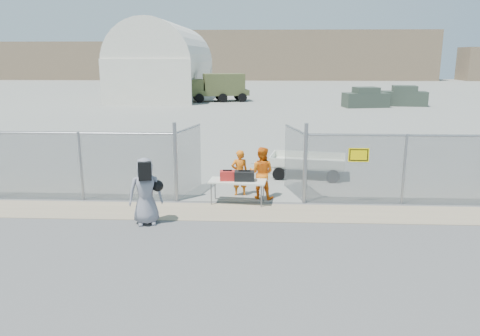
{
  "coord_description": "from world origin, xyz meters",
  "views": [
    {
      "loc": [
        0.65,
        -12.01,
        4.48
      ],
      "look_at": [
        0.0,
        2.0,
        1.1
      ],
      "focal_mm": 35.0,
      "sensor_mm": 36.0,
      "label": 1
    }
  ],
  "objects_px": {
    "security_worker_left": "(240,173)",
    "folding_table": "(238,192)",
    "visitor": "(145,191)",
    "security_worker_right": "(261,173)",
    "utility_trailer": "(308,165)"
  },
  "relations": [
    {
      "from": "security_worker_left",
      "to": "security_worker_right",
      "type": "bearing_deg",
      "value": 146.24
    },
    {
      "from": "folding_table",
      "to": "utility_trailer",
      "type": "distance_m",
      "value": 4.26
    },
    {
      "from": "security_worker_left",
      "to": "visitor",
      "type": "bearing_deg",
      "value": 37.62
    },
    {
      "from": "visitor",
      "to": "utility_trailer",
      "type": "height_order",
      "value": "visitor"
    },
    {
      "from": "security_worker_right",
      "to": "visitor",
      "type": "bearing_deg",
      "value": 53.34
    },
    {
      "from": "visitor",
      "to": "security_worker_right",
      "type": "bearing_deg",
      "value": 22.88
    },
    {
      "from": "security_worker_left",
      "to": "security_worker_right",
      "type": "xyz_separation_m",
      "value": [
        0.71,
        -0.29,
        0.08
      ]
    },
    {
      "from": "visitor",
      "to": "utility_trailer",
      "type": "distance_m",
      "value": 7.28
    },
    {
      "from": "utility_trailer",
      "to": "visitor",
      "type": "bearing_deg",
      "value": -122.56
    },
    {
      "from": "folding_table",
      "to": "security_worker_right",
      "type": "height_order",
      "value": "security_worker_right"
    },
    {
      "from": "folding_table",
      "to": "visitor",
      "type": "xyz_separation_m",
      "value": [
        -2.39,
        -1.92,
        0.55
      ]
    },
    {
      "from": "security_worker_left",
      "to": "folding_table",
      "type": "bearing_deg",
      "value": 76.88
    },
    {
      "from": "folding_table",
      "to": "security_worker_right",
      "type": "bearing_deg",
      "value": 44.72
    },
    {
      "from": "folding_table",
      "to": "security_worker_right",
      "type": "xyz_separation_m",
      "value": [
        0.73,
        0.58,
        0.47
      ]
    },
    {
      "from": "folding_table",
      "to": "visitor",
      "type": "height_order",
      "value": "visitor"
    }
  ]
}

